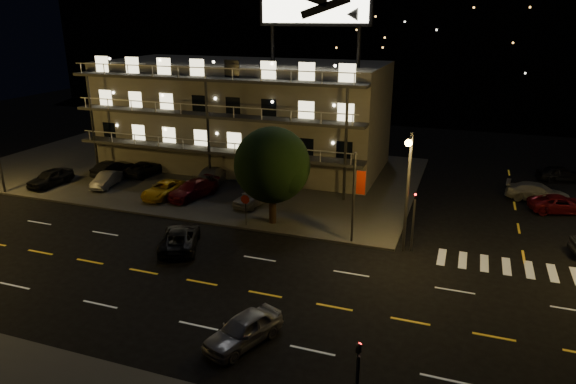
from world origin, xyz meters
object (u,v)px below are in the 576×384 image
(tree, at_px, (272,167))
(lot_car_2, at_px, (163,189))
(road_car_west, at_px, (180,238))
(lot_car_4, at_px, (254,196))
(road_car_east, at_px, (243,330))
(lot_car_7, at_px, (212,175))

(tree, xyz_separation_m, lot_car_2, (-10.81, 2.27, -3.66))
(lot_car_2, relative_size, road_car_west, 0.91)
(lot_car_4, height_order, road_car_east, lot_car_4)
(tree, distance_m, lot_car_4, 5.51)
(tree, height_order, lot_car_7, tree)
(lot_car_4, distance_m, road_car_west, 9.12)
(lot_car_2, xyz_separation_m, lot_car_7, (2.13, 4.85, 0.13))
(tree, height_order, lot_car_4, tree)
(road_car_east, xyz_separation_m, road_car_west, (-8.42, 8.30, -0.02))
(lot_car_2, bearing_deg, road_car_east, -45.94)
(lot_car_2, height_order, lot_car_4, lot_car_4)
(lot_car_4, height_order, lot_car_7, lot_car_7)
(tree, distance_m, road_car_east, 15.22)
(lot_car_7, distance_m, road_car_east, 24.83)
(lot_car_4, bearing_deg, road_car_east, -55.10)
(lot_car_4, relative_size, lot_car_7, 0.80)
(lot_car_2, xyz_separation_m, road_car_west, (6.48, -8.14, -0.08))
(tree, height_order, road_car_east, tree)
(lot_car_7, height_order, road_car_east, lot_car_7)
(tree, xyz_separation_m, lot_car_7, (-8.68, 7.12, -3.53))
(lot_car_2, bearing_deg, tree, -9.95)
(tree, bearing_deg, road_car_east, -73.92)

